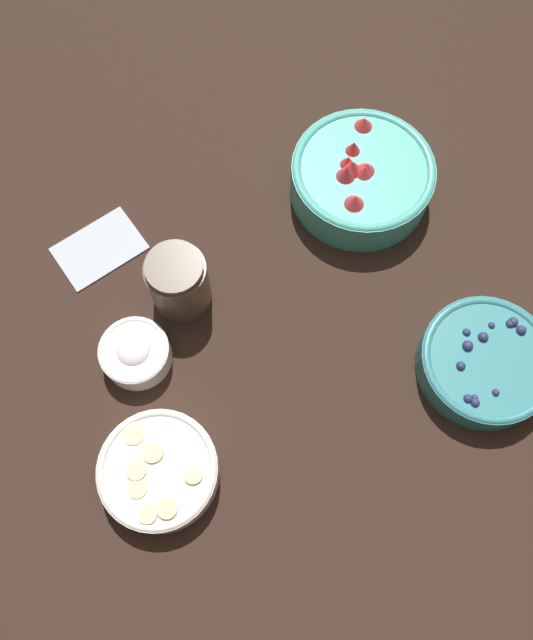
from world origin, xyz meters
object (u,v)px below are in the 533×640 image
object	(u,v)px
bowl_bananas	(159,471)
bowl_cream	(135,350)
bowl_blueberries	(485,362)
jar_chocolate	(179,283)
bowl_strawberries	(361,177)

from	to	relation	value
bowl_bananas	bowl_cream	bearing A→B (deg)	94.41
bowl_blueberries	bowl_bananas	world-z (taller)	bowl_blueberries
bowl_cream	bowl_blueberries	bearing A→B (deg)	-12.33
bowl_blueberries	bowl_cream	bearing A→B (deg)	167.67
bowl_bananas	jar_chocolate	distance (m)	0.26
bowl_cream	jar_chocolate	size ratio (longest dim) A/B	0.93
bowl_blueberries	jar_chocolate	distance (m)	0.45
jar_chocolate	bowl_cream	bearing A→B (deg)	-133.23
bowl_bananas	bowl_cream	xyz separation A→B (m)	(-0.01, 0.17, -0.00)
bowl_strawberries	bowl_cream	bearing A→B (deg)	-150.55
bowl_blueberries	jar_chocolate	xyz separation A→B (m)	(-0.41, 0.19, 0.02)
bowl_blueberries	bowl_bananas	bearing A→B (deg)	-171.89
bowl_blueberries	bowl_bananas	xyz separation A→B (m)	(-0.47, -0.07, -0.00)
bowl_strawberries	bowl_bananas	size ratio (longest dim) A/B	1.39
bowl_strawberries	bowl_cream	distance (m)	0.44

